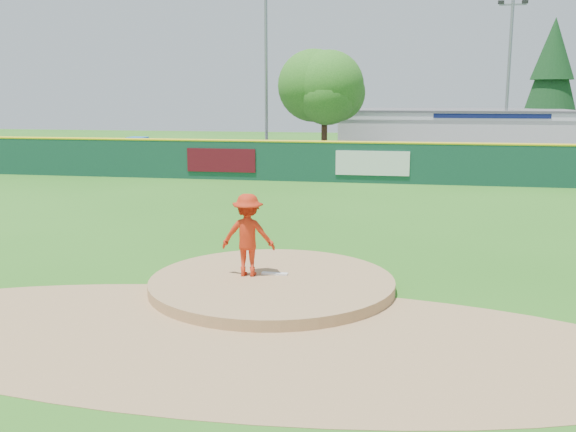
% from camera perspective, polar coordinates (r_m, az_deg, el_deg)
% --- Properties ---
extents(ground, '(120.00, 120.00, 0.00)m').
position_cam_1_polar(ground, '(14.56, -1.43, -6.49)').
color(ground, '#286B19').
rests_on(ground, ground).
extents(pitchers_mound, '(5.50, 5.50, 0.50)m').
position_cam_1_polar(pitchers_mound, '(14.56, -1.43, -6.49)').
color(pitchers_mound, '#9E774C').
rests_on(pitchers_mound, ground).
extents(pitching_rubber, '(0.60, 0.15, 0.04)m').
position_cam_1_polar(pitching_rubber, '(14.76, -1.20, -5.15)').
color(pitching_rubber, white).
rests_on(pitching_rubber, pitchers_mound).
extents(infield_dirt_arc, '(15.40, 15.40, 0.01)m').
position_cam_1_polar(infield_dirt_arc, '(11.80, -4.47, -10.70)').
color(infield_dirt_arc, '#9E774C').
rests_on(infield_dirt_arc, ground).
extents(parking_lot, '(44.00, 16.00, 0.02)m').
position_cam_1_polar(parking_lot, '(40.93, 6.35, 4.66)').
color(parking_lot, '#38383A').
rests_on(parking_lot, ground).
extents(pitcher, '(1.25, 0.76, 1.88)m').
position_cam_1_polar(pitcher, '(14.53, -3.57, -1.69)').
color(pitcher, red).
rests_on(pitcher, pitchers_mound).
extents(van, '(5.09, 3.78, 1.28)m').
position_cam_1_polar(van, '(35.98, 1.66, 4.93)').
color(van, white).
rests_on(van, parking_lot).
extents(pool_building_grp, '(15.20, 8.20, 3.31)m').
position_cam_1_polar(pool_building_grp, '(45.79, 14.43, 7.11)').
color(pool_building_grp, silver).
rests_on(pool_building_grp, ground).
extents(fence_banners, '(11.28, 0.04, 1.20)m').
position_cam_1_polar(fence_banners, '(32.16, 0.63, 4.85)').
color(fence_banners, '#590C17').
rests_on(fence_banners, ground).
extents(playground_slide, '(1.10, 3.11, 1.71)m').
position_cam_1_polar(playground_slide, '(41.04, -13.27, 5.66)').
color(playground_slide, blue).
rests_on(playground_slide, ground).
extents(outfield_fence, '(40.00, 0.14, 2.07)m').
position_cam_1_polar(outfield_fence, '(31.90, 5.22, 4.91)').
color(outfield_fence, '#123D2F').
rests_on(outfield_fence, ground).
extents(deciduous_tree, '(5.60, 5.60, 7.36)m').
position_cam_1_polar(deciduous_tree, '(38.91, 3.28, 11.10)').
color(deciduous_tree, '#382314').
rests_on(deciduous_tree, ground).
extents(conifer_tree, '(4.40, 4.40, 9.50)m').
position_cam_1_polar(conifer_tree, '(50.65, 22.41, 11.36)').
color(conifer_tree, '#382314').
rests_on(conifer_tree, ground).
extents(light_pole_left, '(1.75, 0.25, 11.00)m').
position_cam_1_polar(light_pole_left, '(41.60, -1.96, 13.15)').
color(light_pole_left, gray).
rests_on(light_pole_left, ground).
extents(light_pole_right, '(1.75, 0.25, 10.00)m').
position_cam_1_polar(light_pole_right, '(43.06, 19.01, 11.83)').
color(light_pole_right, gray).
rests_on(light_pole_right, ground).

